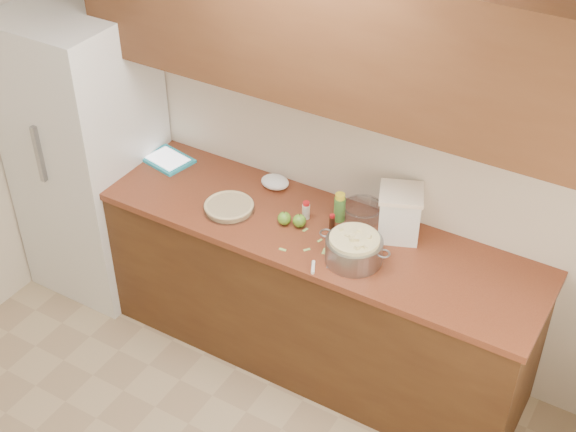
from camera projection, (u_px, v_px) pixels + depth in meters
The scene contains 22 objects.
room_shell at pixel (103, 348), 2.97m from camera, with size 3.60×3.60×3.60m.
counter_run at pixel (300, 288), 4.49m from camera, with size 2.64×0.68×0.92m.
upper_cabinets at pixel (319, 28), 3.71m from camera, with size 2.60×0.34×0.70m, color #543019.
fridge at pixel (89, 155), 4.79m from camera, with size 0.70×0.70×1.80m, color silver.
pie at pixel (229, 207), 4.29m from camera, with size 0.28×0.28×0.04m.
colander at pixel (354, 249), 3.93m from camera, with size 0.38×0.28×0.14m.
flour_canister at pixel (400, 213), 4.06m from camera, with size 0.28×0.28×0.27m.
tablet at pixel (168, 160), 4.69m from camera, with size 0.31×0.26×0.02m.
paring_knife at pixel (315, 266), 3.92m from camera, with size 0.10×0.18×0.02m.
lemon_bottle at pixel (340, 208), 4.19m from camera, with size 0.06×0.06×0.17m.
cinnamon_shaker at pixel (306, 210), 4.22m from camera, with size 0.04×0.04×0.10m.
vanilla_bottle at pixel (332, 222), 4.15m from camera, with size 0.03×0.03×0.09m.
mixing_bowl at pixel (363, 211), 4.23m from camera, with size 0.21×0.21×0.08m.
paper_towel at pixel (275, 182), 4.46m from camera, with size 0.16×0.13×0.07m, color white.
apple_left at pixel (284, 218), 4.19m from camera, with size 0.07×0.07×0.08m.
apple_center at pixel (299, 221), 4.17m from camera, with size 0.07×0.07×0.08m.
peel_a at pixel (305, 230), 4.16m from camera, with size 0.03×0.01×0.00m, color #9AC45F.
peel_b at pixel (326, 255), 4.00m from camera, with size 0.03×0.01×0.00m, color #9AC45F.
peel_c at pixel (320, 240), 4.09m from camera, with size 0.03×0.01×0.00m, color #9AC45F.
peel_d at pixel (324, 251), 4.02m from camera, with size 0.05×0.02×0.00m, color #9AC45F.
peel_e at pixel (307, 250), 4.03m from camera, with size 0.03×0.01×0.00m, color #9AC45F.
peel_f at pixel (283, 250), 4.03m from camera, with size 0.04×0.02×0.00m, color #9AC45F.
Camera 1 is at (1.66, -1.45, 3.47)m, focal length 50.00 mm.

